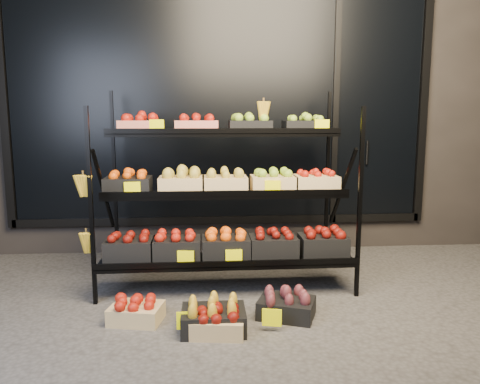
{
  "coord_description": "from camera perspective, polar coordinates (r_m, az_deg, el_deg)",
  "views": [
    {
      "loc": [
        -0.19,
        -3.31,
        1.41
      ],
      "look_at": [
        0.12,
        0.55,
        0.8
      ],
      "focal_mm": 35.0,
      "sensor_mm": 36.0,
      "label": 1
    }
  ],
  "objects": [
    {
      "name": "building",
      "position": [
        5.91,
        -2.76,
        12.25
      ],
      "size": [
        6.0,
        2.08,
        3.5
      ],
      "color": "#2D2826",
      "rests_on": "ground"
    },
    {
      "name": "floor_crate_right",
      "position": [
        3.46,
        5.69,
        -13.49
      ],
      "size": [
        0.46,
        0.41,
        0.2
      ],
      "rotation": [
        0.0,
        0.0,
        -0.37
      ],
      "color": "black",
      "rests_on": "ground"
    },
    {
      "name": "display_rack",
      "position": [
        3.96,
        -1.96,
        -0.07
      ],
      "size": [
        2.18,
        1.02,
        1.67
      ],
      "color": "black",
      "rests_on": "ground"
    },
    {
      "name": "floor_crate_left",
      "position": [
        3.44,
        -12.54,
        -13.85
      ],
      "size": [
        0.4,
        0.33,
        0.19
      ],
      "rotation": [
        0.0,
        0.0,
        -0.21
      ],
      "color": "#D9BA7D",
      "rests_on": "ground"
    },
    {
      "name": "floor_crate_midleft",
      "position": [
        3.24,
        -3.25,
        -14.9
      ],
      "size": [
        0.43,
        0.32,
        0.21
      ],
      "rotation": [
        0.0,
        0.0,
        -0.01
      ],
      "color": "black",
      "rests_on": "ground"
    },
    {
      "name": "tag_floor_b",
      "position": [
        3.24,
        3.9,
        -15.68
      ],
      "size": [
        0.13,
        0.01,
        0.12
      ],
      "primitive_type": "cube",
      "color": "#FFFB00",
      "rests_on": "ground"
    },
    {
      "name": "tag_floor_a",
      "position": [
        3.21,
        -6.53,
        -15.95
      ],
      "size": [
        0.13,
        0.01,
        0.12
      ],
      "primitive_type": "cube",
      "color": "#FFFB00",
      "rests_on": "ground"
    },
    {
      "name": "ground",
      "position": [
        3.6,
        -1.22,
        -14.06
      ],
      "size": [
        24.0,
        24.0,
        0.0
      ],
      "primitive_type": "plane",
      "color": "#514F4C",
      "rests_on": "ground"
    },
    {
      "name": "floor_crate_midright",
      "position": [
        3.2,
        -2.73,
        -15.51
      ],
      "size": [
        0.38,
        0.3,
        0.18
      ],
      "rotation": [
        0.0,
        0.0,
        -0.13
      ],
      "color": "#D9BA7D",
      "rests_on": "ground"
    }
  ]
}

